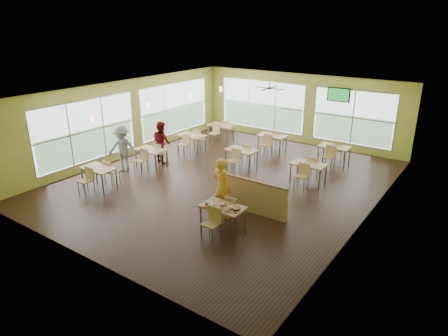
% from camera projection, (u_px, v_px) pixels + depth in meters
% --- Properties ---
extents(room, '(12.00, 12.04, 3.20)m').
position_uv_depth(room, '(226.00, 138.00, 13.83)').
color(room, black).
rests_on(room, ground).
extents(window_bays, '(9.24, 10.24, 2.38)m').
position_uv_depth(window_bays, '(216.00, 116.00, 17.66)').
color(window_bays, white).
rests_on(window_bays, room).
extents(main_table, '(1.22, 1.52, 0.87)m').
position_uv_depth(main_table, '(223.00, 210.00, 10.79)').
color(main_table, tan).
rests_on(main_table, floor).
extents(half_wall_divider, '(2.40, 0.14, 1.04)m').
position_uv_depth(half_wall_divider, '(251.00, 196.00, 11.94)').
color(half_wall_divider, tan).
rests_on(half_wall_divider, floor).
extents(dining_tables, '(6.92, 8.72, 0.87)m').
position_uv_depth(dining_tables, '(229.00, 148.00, 16.05)').
color(dining_tables, tan).
rests_on(dining_tables, floor).
extents(pendant_lights, '(0.11, 7.31, 0.86)m').
position_uv_depth(pendant_lights, '(169.00, 101.00, 15.77)').
color(pendant_lights, '#2D2119').
rests_on(pendant_lights, ceiling).
extents(ceiling_fan, '(1.25, 1.25, 0.29)m').
position_uv_depth(ceiling_fan, '(269.00, 88.00, 15.66)').
color(ceiling_fan, '#2D2119').
rests_on(ceiling_fan, ceiling).
extents(tv_backwall, '(1.00, 0.07, 0.60)m').
position_uv_depth(tv_backwall, '(339.00, 95.00, 17.09)').
color(tv_backwall, black).
rests_on(tv_backwall, wall_back).
extents(man_plaid, '(0.74, 0.57, 1.83)m').
position_uv_depth(man_plaid, '(222.00, 188.00, 11.49)').
color(man_plaid, orange).
rests_on(man_plaid, floor).
extents(patron_maroon, '(0.98, 0.87, 1.69)m').
position_uv_depth(patron_maroon, '(162.00, 142.00, 16.06)').
color(patron_maroon, '#5B0C0D').
rests_on(patron_maroon, floor).
extents(patron_grey, '(1.31, 1.04, 1.78)m').
position_uv_depth(patron_grey, '(122.00, 148.00, 15.10)').
color(patron_grey, slate).
rests_on(patron_grey, floor).
extents(cup_blue, '(0.10, 0.10, 0.37)m').
position_uv_depth(cup_blue, '(207.00, 203.00, 10.73)').
color(cup_blue, white).
rests_on(cup_blue, main_table).
extents(cup_yellow, '(0.09, 0.09, 0.33)m').
position_uv_depth(cup_yellow, '(214.00, 206.00, 10.60)').
color(cup_yellow, white).
rests_on(cup_yellow, main_table).
extents(cup_red_near, '(0.10, 0.10, 0.36)m').
position_uv_depth(cup_red_near, '(222.00, 205.00, 10.63)').
color(cup_red_near, white).
rests_on(cup_red_near, main_table).
extents(cup_red_far, '(0.10, 0.10, 0.36)m').
position_uv_depth(cup_red_far, '(230.00, 209.00, 10.45)').
color(cup_red_far, white).
rests_on(cup_red_far, main_table).
extents(food_basket, '(0.24, 0.24, 0.05)m').
position_uv_depth(food_basket, '(236.00, 208.00, 10.54)').
color(food_basket, black).
rests_on(food_basket, main_table).
extents(ketchup_cup, '(0.06, 0.06, 0.03)m').
position_uv_depth(ketchup_cup, '(235.00, 213.00, 10.36)').
color(ketchup_cup, '#971506').
rests_on(ketchup_cup, main_table).
extents(wrapper_left, '(0.15, 0.14, 0.04)m').
position_uv_depth(wrapper_left, '(206.00, 206.00, 10.70)').
color(wrapper_left, tan).
rests_on(wrapper_left, main_table).
extents(wrapper_mid, '(0.24, 0.22, 0.05)m').
position_uv_depth(wrapper_mid, '(224.00, 205.00, 10.78)').
color(wrapper_mid, tan).
rests_on(wrapper_mid, main_table).
extents(wrapper_right, '(0.16, 0.15, 0.04)m').
position_uv_depth(wrapper_right, '(227.00, 211.00, 10.44)').
color(wrapper_right, tan).
rests_on(wrapper_right, main_table).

